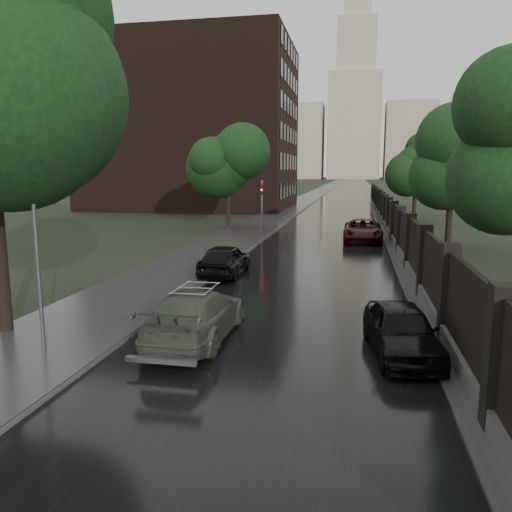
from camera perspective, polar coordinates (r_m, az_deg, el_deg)
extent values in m
plane|color=black|center=(10.32, -1.34, -16.90)|extent=(800.00, 800.00, 0.00)
cube|color=black|center=(199.07, 10.73, 8.17)|extent=(8.00, 420.00, 0.02)
cube|color=#2D2D2D|center=(199.22, 8.99, 8.24)|extent=(4.00, 420.00, 0.16)
cube|color=#2D2D2D|center=(199.09, 12.33, 8.13)|extent=(3.00, 420.00, 0.08)
cube|color=#383533|center=(41.32, 14.75, 3.28)|extent=(0.40, 75.00, 0.50)
cube|color=black|center=(41.20, 14.82, 5.01)|extent=(0.15, 75.00, 2.00)
cube|color=black|center=(79.11, 13.17, 7.05)|extent=(0.45, 0.45, 2.70)
cylinder|color=black|center=(40.31, -3.22, 7.25)|extent=(0.36, 0.36, 5.85)
sphere|color=black|center=(40.28, -3.25, 10.58)|extent=(4.25, 4.25, 4.25)
cylinder|color=black|center=(31.54, 21.30, 5.64)|extent=(0.36, 0.36, 5.53)
sphere|color=black|center=(31.49, 21.55, 9.65)|extent=(4.08, 4.08, 4.08)
cylinder|color=black|center=(49.34, 17.71, 7.06)|extent=(0.36, 0.36, 5.53)
sphere|color=black|center=(49.31, 17.85, 9.62)|extent=(4.08, 4.08, 4.08)
cylinder|color=#59595E|center=(13.03, -23.69, -0.49)|extent=(0.10, 0.10, 5.00)
cube|color=#59595E|center=(12.87, -24.47, 10.76)|extent=(0.25, 0.12, 0.12)
cylinder|color=#59595E|center=(34.73, 0.68, 4.52)|extent=(0.12, 0.12, 3.00)
imported|color=#59595E|center=(34.61, 0.69, 7.82)|extent=(0.16, 0.20, 1.00)
sphere|color=#FF0C0C|center=(34.46, 0.64, 7.56)|extent=(0.14, 0.14, 0.14)
cube|color=black|center=(64.43, -7.16, 14.39)|extent=(24.00, 18.00, 20.00)
cube|color=tan|center=(311.36, 5.04, 12.83)|extent=(28.00, 22.00, 44.00)
cube|color=tan|center=(310.94, 17.14, 12.45)|extent=(28.00, 22.00, 44.00)
cube|color=tan|center=(310.05, 11.14, 14.18)|extent=(30.00, 30.00, 60.00)
cube|color=tan|center=(315.85, 11.39, 21.43)|extent=(22.00, 22.00, 40.00)
cube|color=tan|center=(323.40, 11.59, 26.63)|extent=(15.00, 15.00, 30.00)
imported|color=#464D3D|center=(14.02, -6.85, -6.62)|extent=(1.97, 4.83, 1.40)
imported|color=black|center=(22.31, -3.56, -0.43)|extent=(1.74, 4.19, 1.42)
imported|color=black|center=(13.24, 16.29, -8.12)|extent=(2.06, 4.03, 1.31)
imported|color=black|center=(33.79, 12.10, 2.87)|extent=(2.46, 5.33, 1.48)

